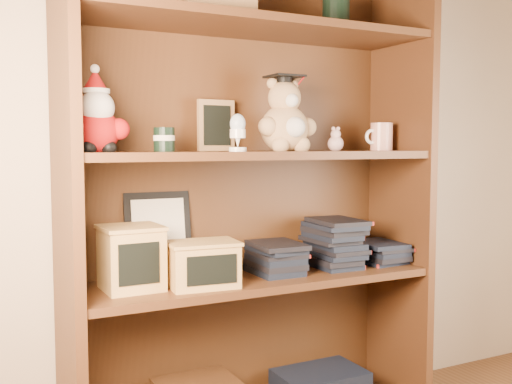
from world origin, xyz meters
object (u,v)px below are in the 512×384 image
Objects in this scene: grad_teddy_bear at (285,121)px; teacher_mug at (381,137)px; bookcase at (248,204)px; treats_box at (131,257)px.

grad_teddy_bear reaches higher than teacher_mug.
bookcase is 0.55m from teacher_mug.
grad_teddy_bear is (0.11, -0.06, 0.27)m from bookcase.
grad_teddy_bear is at bearing -28.84° from bookcase.
grad_teddy_bear is 0.40m from teacher_mug.
bookcase is at bearing 151.16° from grad_teddy_bear.
bookcase is 14.56× the size of teacher_mug.
bookcase is at bearing 7.24° from treats_box.
grad_teddy_bear is 2.28× the size of teacher_mug.
bookcase is at bearing 174.22° from teacher_mug.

